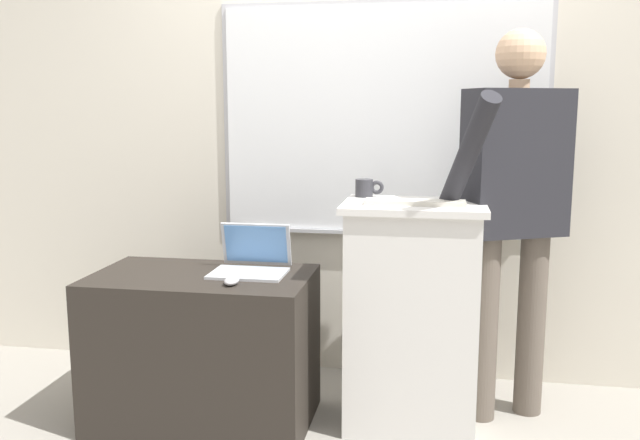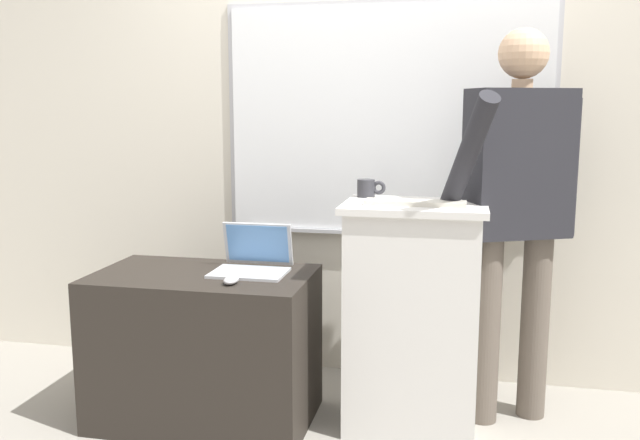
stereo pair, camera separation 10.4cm
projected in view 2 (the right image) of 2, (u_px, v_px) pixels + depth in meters
The scene contains 8 objects.
back_wall at pixel (376, 99), 3.55m from camera, with size 6.40×0.17×2.97m.
lectern_podium at pixel (412, 316), 3.03m from camera, with size 0.62×0.46×1.03m.
side_desk at pixel (205, 347), 3.11m from camera, with size 0.98×0.59×0.70m.
person_presenter at pixel (517, 198), 3.00m from camera, with size 0.62×0.71×1.78m.
laptop at pixel (253, 258), 3.10m from camera, with size 0.33×0.29×0.21m.
wireless_keyboard at pixel (415, 203), 2.88m from camera, with size 0.43×0.11×0.02m.
computer_mouse_by_laptop at pixel (231, 280), 2.87m from camera, with size 0.06×0.10×0.03m.
coffee_mug at pixel (367, 188), 3.14m from camera, with size 0.13×0.08×0.08m.
Camera 2 is at (0.47, -2.45, 1.44)m, focal length 38.00 mm.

